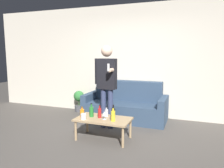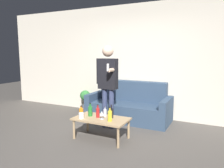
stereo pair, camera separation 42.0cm
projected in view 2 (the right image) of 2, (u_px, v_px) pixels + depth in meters
The scene contains 14 objects.
ground_plane at pixel (93, 147), 3.62m from camera, with size 16.00×16.00×0.00m, color #514C47.
wall_back at pixel (137, 61), 5.29m from camera, with size 8.00×0.06×2.70m.
couch at pixel (129, 106), 5.09m from camera, with size 1.90×0.82×0.88m.
coffee_table at pixel (101, 120), 3.93m from camera, with size 0.98×0.55×0.38m.
bottle_orange at pixel (111, 113), 3.92m from camera, with size 0.07×0.07×0.24m.
bottle_green at pixel (110, 116), 3.74m from camera, with size 0.07×0.07×0.25m.
bottle_dark at pixel (98, 112), 3.95m from camera, with size 0.06×0.06×0.24m.
bottle_yellow at pixel (81, 112), 4.06m from camera, with size 0.08×0.08×0.19m.
bottle_red at pixel (105, 112), 4.02m from camera, with size 0.06×0.06×0.18m.
bottle_clear at pixel (90, 111), 4.04m from camera, with size 0.08×0.08×0.25m.
wine_glass_near at pixel (102, 114), 3.85m from camera, with size 0.08×0.08×0.15m.
cup_on_table at pixel (81, 116), 3.90m from camera, with size 0.10×0.10×0.10m.
person_standing_front at pixel (108, 79), 4.42m from camera, with size 0.46×0.43×1.69m.
potted_plant at pixel (85, 99), 5.88m from camera, with size 0.28×0.28×0.55m.
Camera 2 is at (1.80, -2.94, 1.55)m, focal length 35.00 mm.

